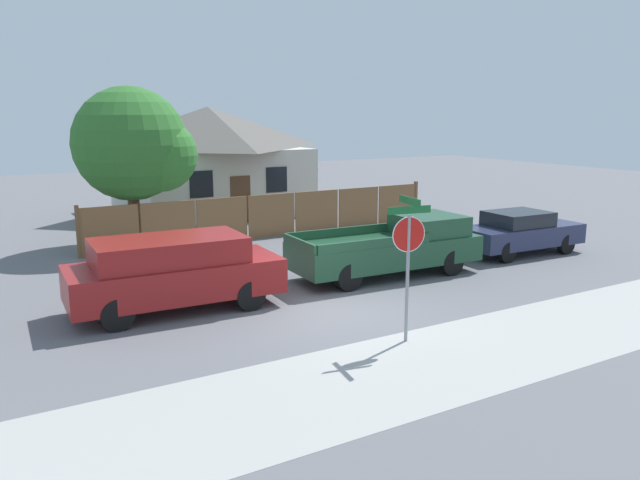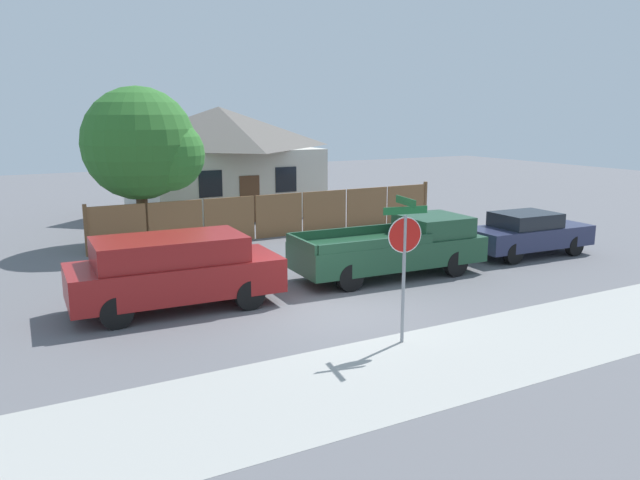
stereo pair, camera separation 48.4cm
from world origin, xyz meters
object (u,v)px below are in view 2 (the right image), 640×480
object	(u,v)px
house	(220,158)
stop_sign	(404,246)
orange_pickup	(396,247)
parked_sedan	(528,233)
red_suv	(174,269)
oak_tree	(145,146)

from	to	relation	value
house	stop_sign	bearing A→B (deg)	-98.66
house	orange_pickup	distance (m)	13.94
parked_sedan	red_suv	bearing A→B (deg)	-177.19
red_suv	stop_sign	size ratio (longest dim) A/B	1.68
oak_tree	parked_sedan	distance (m)	13.32
orange_pickup	stop_sign	bearing A→B (deg)	-121.38
red_suv	stop_sign	bearing A→B (deg)	-49.81
house	oak_tree	distance (m)	7.82
orange_pickup	stop_sign	distance (m)	5.53
orange_pickup	oak_tree	bearing A→B (deg)	126.20
orange_pickup	parked_sedan	world-z (taller)	orange_pickup
red_suv	stop_sign	world-z (taller)	stop_sign
parked_sedan	house	bearing A→B (deg)	114.68
house	stop_sign	size ratio (longest dim) A/B	2.76
orange_pickup	stop_sign	xyz separation A→B (m)	(-3.03, -4.46, 1.20)
house	red_suv	size ratio (longest dim) A/B	1.64
red_suv	orange_pickup	distance (m)	6.45
orange_pickup	parked_sedan	bearing A→B (deg)	2.96
oak_tree	orange_pickup	world-z (taller)	oak_tree
orange_pickup	stop_sign	size ratio (longest dim) A/B	1.89
stop_sign	house	bearing A→B (deg)	91.79
house	orange_pickup	xyz separation A→B (m)	(0.25, -13.83, -1.71)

